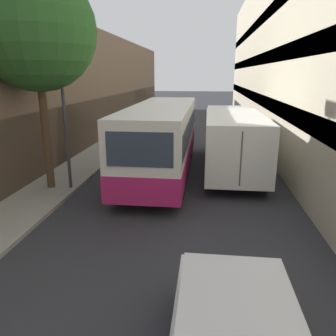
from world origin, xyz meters
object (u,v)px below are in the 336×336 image
Objects in this scene: box_truck at (232,137)px; panel_van at (174,116)px; street_tree_left at (35,30)px; street_lamp at (58,35)px; bus at (162,138)px.

box_truck is 11.05m from panel_van.
street_tree_left reaches higher than box_truck.
street_tree_left is (-3.32, -14.22, 4.58)m from panel_van.
panel_van is 15.09m from street_lamp.
bus is at bearing -86.95° from panel_van.
street_lamp reaches higher than bus.
street_lamp is 0.79m from street_tree_left.
street_lamp is at bearing 1.59° from street_tree_left.
box_truck is 1.06× the size of street_lamp.
panel_van is 0.54× the size of street_lamp.
box_truck is 9.05m from street_tree_left.
street_tree_left is at bearing -145.52° from bus.
street_tree_left is at bearing -151.52° from box_truck.
bus is 5.73m from street_lamp.
street_lamp reaches higher than box_truck.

